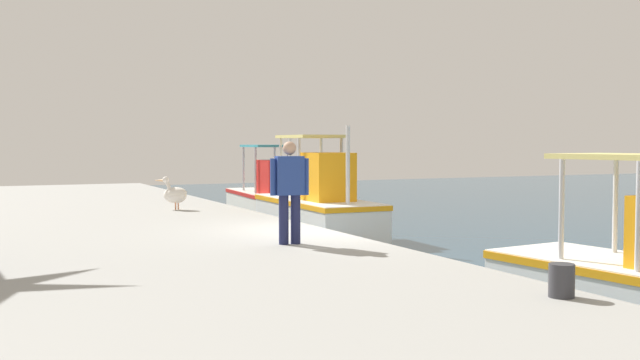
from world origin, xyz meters
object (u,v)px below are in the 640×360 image
Objects in this scene: fishing_boat_nearest at (271,196)px; pelican at (175,194)px; fishing_boat_second at (318,208)px; fisherman_standing at (290,187)px; mooring_bollard_nearest at (562,280)px.

fishing_boat_nearest is 7.10× the size of pelican.
fishing_boat_nearest is 6.21m from fishing_boat_second.
fishing_boat_second reaches higher than fisherman_standing.
mooring_bollard_nearest is at bearing -12.00° from fishing_boat_second.
fishing_boat_nearest is at bearing 139.28° from pelican.
fisherman_standing reaches higher than mooring_bollard_nearest.
fisherman_standing reaches higher than pelican.
fisherman_standing is (12.34, -4.50, 1.11)m from fishing_boat_nearest.
pelican is at bearing -178.62° from fisherman_standing.
fishing_boat_nearest is 17.75m from mooring_bollard_nearest.
fishing_boat_second is 2.96× the size of fisherman_standing.
fishing_boat_nearest is 13.18m from fisherman_standing.
fishing_boat_nearest reaches higher than fisherman_standing.
pelican is 6.95m from fisherman_standing.
pelican is at bearing -174.27° from mooring_bollard_nearest.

